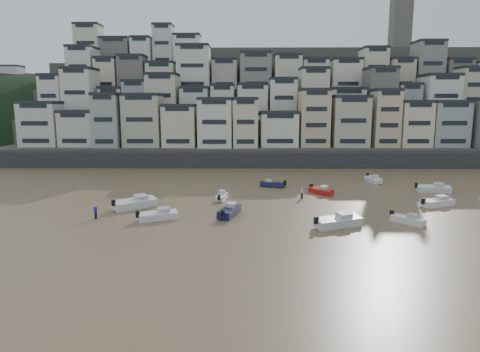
{
  "coord_description": "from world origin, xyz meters",
  "views": [
    {
      "loc": [
        3.58,
        -29.68,
        14.14
      ],
      "look_at": [
        2.72,
        30.0,
        4.0
      ],
      "focal_mm": 32.0,
      "sensor_mm": 36.0,
      "label": 1
    }
  ],
  "objects_px": {
    "boat_g": "(434,188)",
    "boat_k": "(135,202)",
    "boat_f": "(222,196)",
    "boat_e": "(321,190)",
    "person_pink": "(302,193)",
    "boat_c": "(229,210)",
    "boat_i": "(373,179)",
    "boat_h": "(273,183)",
    "boat_b": "(408,218)",
    "boat_a": "(338,220)",
    "boat_j": "(158,214)",
    "boat_d": "(438,201)",
    "person_blue": "(96,212)"
  },
  "relations": [
    {
      "from": "person_pink",
      "to": "boat_h",
      "type": "bearing_deg",
      "value": 112.7
    },
    {
      "from": "boat_h",
      "to": "boat_a",
      "type": "bearing_deg",
      "value": 122.01
    },
    {
      "from": "boat_i",
      "to": "boat_j",
      "type": "distance_m",
      "value": 42.49
    },
    {
      "from": "boat_j",
      "to": "boat_d",
      "type": "bearing_deg",
      "value": -12.44
    },
    {
      "from": "boat_a",
      "to": "person_blue",
      "type": "bearing_deg",
      "value": 149.78
    },
    {
      "from": "boat_b",
      "to": "boat_i",
      "type": "height_order",
      "value": "boat_i"
    },
    {
      "from": "boat_c",
      "to": "boat_j",
      "type": "distance_m",
      "value": 8.93
    },
    {
      "from": "boat_k",
      "to": "person_pink",
      "type": "relative_size",
      "value": 3.74
    },
    {
      "from": "boat_j",
      "to": "boat_i",
      "type": "bearing_deg",
      "value": 13.2
    },
    {
      "from": "boat_b",
      "to": "boat_a",
      "type": "bearing_deg",
      "value": -119.96
    },
    {
      "from": "boat_k",
      "to": "boat_a",
      "type": "bearing_deg",
      "value": -59.53
    },
    {
      "from": "boat_i",
      "to": "person_pink",
      "type": "xyz_separation_m",
      "value": [
        -14.63,
        -13.41,
        0.19
      ]
    },
    {
      "from": "boat_d",
      "to": "person_blue",
      "type": "distance_m",
      "value": 46.01
    },
    {
      "from": "boat_e",
      "to": "boat_f",
      "type": "height_order",
      "value": "boat_e"
    },
    {
      "from": "boat_e",
      "to": "boat_a",
      "type": "bearing_deg",
      "value": -39.08
    },
    {
      "from": "boat_j",
      "to": "boat_k",
      "type": "distance_m",
      "value": 7.3
    },
    {
      "from": "boat_d",
      "to": "person_blue",
      "type": "height_order",
      "value": "person_blue"
    },
    {
      "from": "boat_b",
      "to": "boat_e",
      "type": "relative_size",
      "value": 0.92
    },
    {
      "from": "boat_c",
      "to": "boat_d",
      "type": "bearing_deg",
      "value": -63.58
    },
    {
      "from": "boat_i",
      "to": "person_blue",
      "type": "bearing_deg",
      "value": -67.61
    },
    {
      "from": "boat_c",
      "to": "boat_h",
      "type": "bearing_deg",
      "value": -3.51
    },
    {
      "from": "boat_d",
      "to": "boat_j",
      "type": "bearing_deg",
      "value": 168.93
    },
    {
      "from": "boat_h",
      "to": "person_pink",
      "type": "relative_size",
      "value": 2.65
    },
    {
      "from": "boat_k",
      "to": "person_pink",
      "type": "height_order",
      "value": "boat_k"
    },
    {
      "from": "boat_e",
      "to": "boat_g",
      "type": "xyz_separation_m",
      "value": [
        18.35,
        1.48,
        0.11
      ]
    },
    {
      "from": "boat_k",
      "to": "boat_j",
      "type": "bearing_deg",
      "value": -94.2
    },
    {
      "from": "boat_a",
      "to": "boat_j",
      "type": "relative_size",
      "value": 1.18
    },
    {
      "from": "person_pink",
      "to": "boat_c",
      "type": "bearing_deg",
      "value": -136.15
    },
    {
      "from": "boat_f",
      "to": "boat_j",
      "type": "distance_m",
      "value": 13.45
    },
    {
      "from": "boat_d",
      "to": "boat_g",
      "type": "relative_size",
      "value": 0.98
    },
    {
      "from": "boat_i",
      "to": "boat_g",
      "type": "bearing_deg",
      "value": 31.3
    },
    {
      "from": "boat_g",
      "to": "boat_i",
      "type": "height_order",
      "value": "boat_g"
    },
    {
      "from": "boat_f",
      "to": "boat_h",
      "type": "height_order",
      "value": "boat_h"
    },
    {
      "from": "boat_a",
      "to": "boat_f",
      "type": "bearing_deg",
      "value": 111.29
    },
    {
      "from": "boat_a",
      "to": "boat_h",
      "type": "distance_m",
      "value": 25.11
    },
    {
      "from": "boat_h",
      "to": "boat_j",
      "type": "bearing_deg",
      "value": 72.43
    },
    {
      "from": "boat_b",
      "to": "person_blue",
      "type": "height_order",
      "value": "person_blue"
    },
    {
      "from": "boat_f",
      "to": "boat_h",
      "type": "relative_size",
      "value": 0.94
    },
    {
      "from": "boat_d",
      "to": "boat_g",
      "type": "xyz_separation_m",
      "value": [
        3.51,
        9.44,
        0.02
      ]
    },
    {
      "from": "boat_e",
      "to": "boat_h",
      "type": "xyz_separation_m",
      "value": [
        -7.33,
        5.87,
        -0.03
      ]
    },
    {
      "from": "boat_i",
      "to": "boat_k",
      "type": "xyz_separation_m",
      "value": [
        -38.21,
        -19.82,
        0.21
      ]
    },
    {
      "from": "boat_h",
      "to": "person_pink",
      "type": "xyz_separation_m",
      "value": [
        3.86,
        -9.23,
        0.24
      ]
    },
    {
      "from": "boat_g",
      "to": "person_pink",
      "type": "distance_m",
      "value": 22.36
    },
    {
      "from": "boat_f",
      "to": "boat_e",
      "type": "bearing_deg",
      "value": -68.07
    },
    {
      "from": "boat_c",
      "to": "boat_f",
      "type": "height_order",
      "value": "boat_c"
    },
    {
      "from": "person_blue",
      "to": "boat_k",
      "type": "bearing_deg",
      "value": 56.74
    },
    {
      "from": "boat_g",
      "to": "boat_k",
      "type": "distance_m",
      "value": 46.78
    },
    {
      "from": "boat_g",
      "to": "person_blue",
      "type": "xyz_separation_m",
      "value": [
        -48.95,
        -16.66,
        0.11
      ]
    },
    {
      "from": "boat_d",
      "to": "boat_c",
      "type": "bearing_deg",
      "value": 168.26
    },
    {
      "from": "boat_e",
      "to": "person_pink",
      "type": "bearing_deg",
      "value": -81.11
    }
  ]
}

